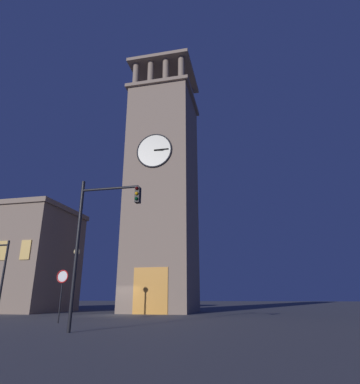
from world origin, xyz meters
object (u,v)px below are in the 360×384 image
at_px(street_lamp, 75,269).
at_px(no_horn_sign, 62,281).
at_px(traffic_signal_near, 95,229).
at_px(clocktower, 163,190).

relative_size(street_lamp, no_horn_sign, 1.57).
xyz_separation_m(traffic_signal_near, no_horn_sign, (4.23, -4.51, -2.04)).
relative_size(traffic_signal_near, no_horn_sign, 2.27).
distance_m(traffic_signal_near, street_lamp, 9.19).
xyz_separation_m(clocktower, street_lamp, (3.19, 11.11, -9.20)).
bearing_deg(clocktower, traffic_signal_near, 96.15).
relative_size(clocktower, no_horn_sign, 10.13).
bearing_deg(no_horn_sign, street_lamp, -72.12).
height_order(clocktower, traffic_signal_near, clocktower).
bearing_deg(street_lamp, no_horn_sign, 107.88).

